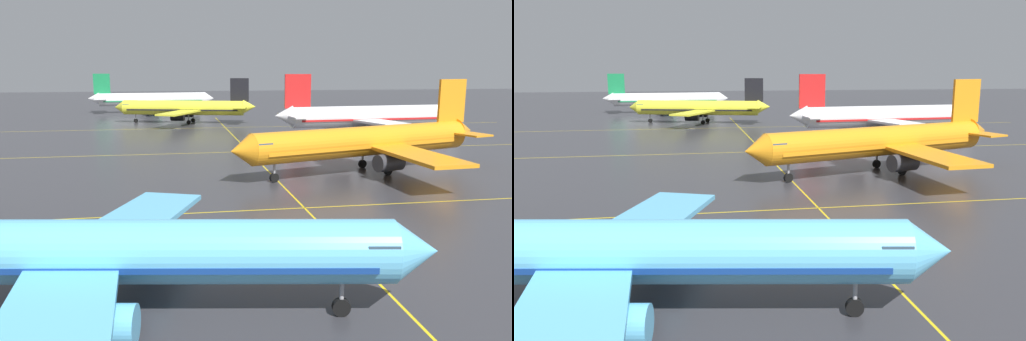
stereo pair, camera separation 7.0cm
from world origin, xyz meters
TOP-DOWN VIEW (x-y plane):
  - airliner_front_gate at (-16.57, 13.43)m, footprint 35.87×30.58m
  - airliner_second_row at (12.91, 50.10)m, footprint 38.82×33.13m
  - airliner_third_row at (26.94, 82.89)m, footprint 40.90×35.22m
  - airliner_far_left_stand at (-8.89, 117.09)m, footprint 35.96×30.65m
  - airliner_far_right_stand at (-18.08, 151.06)m, footprint 38.91×33.49m
  - taxiway_markings at (0.00, 51.96)m, footprint 141.52×158.27m

SIDE VIEW (x-z plane):
  - taxiway_markings at x=0.00m, z-range 0.00..0.01m
  - airliner_front_gate at x=-16.57m, z-range -1.77..9.40m
  - airliner_far_left_stand at x=-8.89m, z-range -1.80..9.55m
  - airliner_far_right_stand at x=-18.08m, z-range -1.92..10.18m
  - airliner_second_row at x=12.91m, z-range -1.95..10.34m
  - airliner_third_row at x=26.94m, z-range -2.02..10.70m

